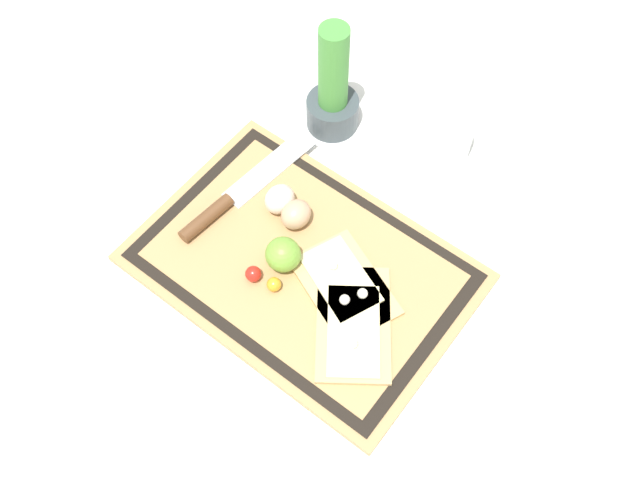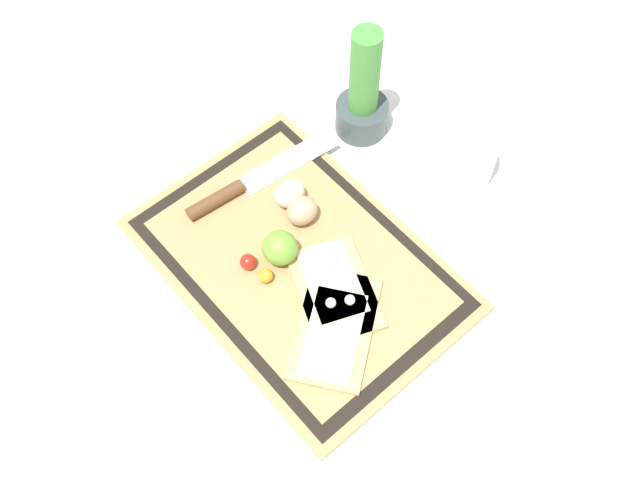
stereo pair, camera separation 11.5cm
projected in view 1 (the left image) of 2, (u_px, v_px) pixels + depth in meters
ground_plane at (303, 270)px, 1.16m from camera, size 6.00×6.00×0.00m
cutting_board at (303, 267)px, 1.15m from camera, size 0.50×0.34×0.02m
pizza_slice_near at (353, 325)px, 1.09m from camera, size 0.20×0.21×0.02m
pizza_slice_far at (344, 284)px, 1.12m from camera, size 0.19×0.16×0.02m
knife at (227, 202)px, 1.20m from camera, size 0.06×0.28×0.02m
egg_brown at (296, 214)px, 1.17m from camera, size 0.04×0.05×0.04m
egg_pink at (280, 199)px, 1.18m from camera, size 0.04×0.05×0.04m
lime at (283, 254)px, 1.12m from camera, size 0.05×0.05×0.05m
cherry_tomato_red at (253, 274)px, 1.12m from camera, size 0.02×0.02×0.02m
cherry_tomato_yellow at (274, 284)px, 1.12m from camera, size 0.02×0.02×0.02m
herb_pot at (333, 94)px, 1.24m from camera, size 0.09×0.09×0.22m
sauce_jar at (444, 137)px, 1.24m from camera, size 0.09×0.09×0.10m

